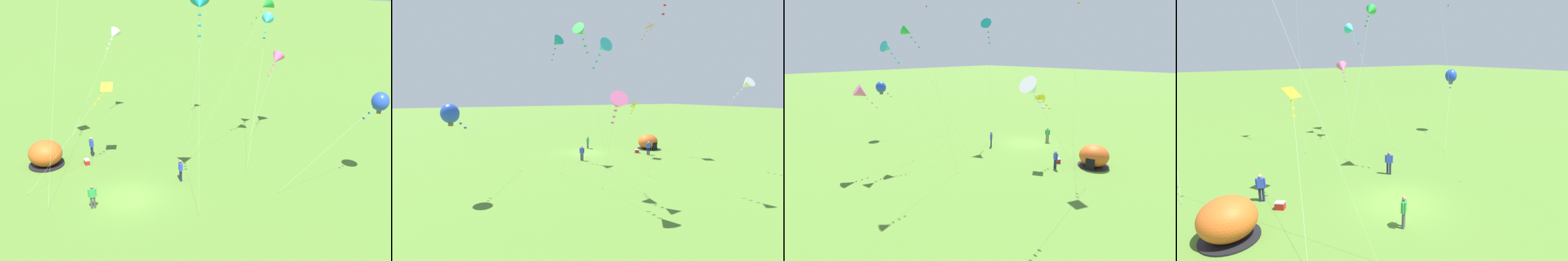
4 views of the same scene
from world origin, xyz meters
The scene contains 13 objects.
ground_plane centered at (0.00, 0.00, 0.00)m, with size 300.00×300.00×0.00m, color #517A2D.
popup_tent centered at (-8.98, 1.58, 1.00)m, with size 2.81×2.81×2.10m.
cooler_box centered at (-6.13, 3.09, 0.22)m, with size 0.64×0.61×0.44m.
person_center_field centered at (2.04, 3.87, 0.96)m, with size 0.44×0.45×1.72m.
person_watching_sky centered at (-1.45, -2.19, 0.96)m, with size 0.47×0.43×1.72m.
person_with_toddler centered at (-6.76, 4.62, 0.96)m, with size 0.53×0.39×1.72m.
kite_pink centered at (5.20, 16.89, 6.99)m, with size 1.82×4.84×7.75m.
kite_green centered at (5.53, 11.85, 12.26)m, with size 5.46×4.43×12.89m.
kite_teal centered at (4.34, 2.22, 13.27)m, with size 1.86×3.07×14.06m.
kite_white centered at (-10.62, 14.16, 8.47)m, with size 1.13×8.07×9.19m.
kite_blue centered at (14.79, 10.24, 6.19)m, with size 6.22×5.62×6.90m.
kite_yellow centered at (-4.68, 4.18, 6.13)m, with size 2.74×7.79×6.73m.
kite_cyan centered at (4.89, 14.34, 10.76)m, with size 1.63×7.22×11.38m.
Camera 1 is at (16.31, -23.31, 16.21)m, focal length 42.00 mm.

